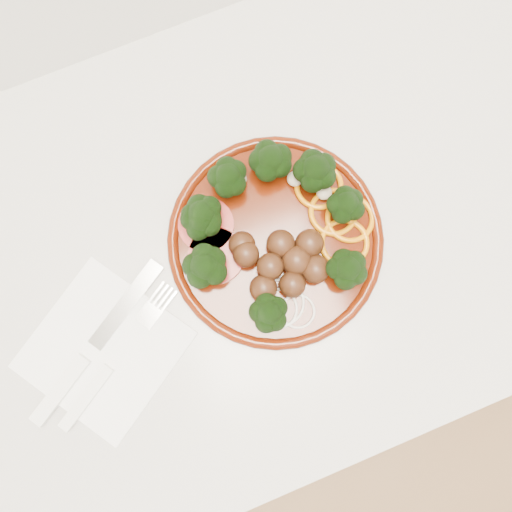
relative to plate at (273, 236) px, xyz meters
name	(u,v)px	position (x,y,z in m)	size (l,w,h in m)	color
counter	(310,250)	(0.11, 0.02, -0.47)	(2.40, 0.60, 0.90)	silver
plate	(273,236)	(0.00, 0.00, 0.00)	(0.27, 0.27, 0.06)	#461204
napkin	(104,350)	(-0.24, -0.05, -0.02)	(0.16, 0.16, 0.00)	white
knife	(82,362)	(-0.27, -0.05, -0.01)	(0.21, 0.14, 0.01)	silver
fork	(100,380)	(-0.26, -0.08, -0.01)	(0.18, 0.12, 0.01)	white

